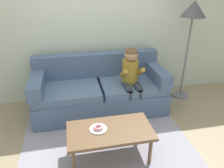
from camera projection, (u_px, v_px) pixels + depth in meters
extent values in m
plane|color=#9E896B|center=(106.00, 140.00, 3.01)|extent=(10.00, 10.00, 0.00)
cube|color=beige|center=(90.00, 21.00, 3.62)|extent=(8.00, 0.10, 2.80)
cube|color=#9993A3|center=(109.00, 152.00, 2.79)|extent=(2.27, 1.87, 0.01)
cube|color=slate|center=(100.00, 100.00, 3.64)|extent=(2.15, 0.90, 0.38)
cube|color=slate|center=(67.00, 91.00, 3.39)|extent=(1.03, 0.74, 0.12)
cube|color=slate|center=(132.00, 85.00, 3.58)|extent=(1.03, 0.74, 0.12)
cube|color=slate|center=(97.00, 64.00, 3.72)|extent=(2.15, 0.20, 0.41)
cube|color=slate|center=(37.00, 83.00, 3.28)|extent=(0.20, 0.90, 0.22)
cube|color=slate|center=(156.00, 73.00, 3.63)|extent=(0.20, 0.90, 0.22)
cube|color=brown|center=(110.00, 131.00, 2.57)|extent=(1.03, 0.54, 0.04)
cylinder|color=brown|center=(74.00, 163.00, 2.39)|extent=(0.04, 0.04, 0.38)
cylinder|color=brown|center=(150.00, 151.00, 2.56)|extent=(0.04, 0.04, 0.38)
cylinder|color=brown|center=(72.00, 138.00, 2.77)|extent=(0.04, 0.04, 0.38)
cylinder|color=brown|center=(139.00, 129.00, 2.93)|extent=(0.04, 0.04, 0.38)
cylinder|color=olive|center=(130.00, 72.00, 3.43)|extent=(0.26, 0.26, 0.40)
sphere|color=tan|center=(131.00, 55.00, 3.28)|extent=(0.21, 0.21, 0.21)
ellipsoid|color=brown|center=(131.00, 52.00, 3.26)|extent=(0.20, 0.20, 0.12)
cylinder|color=#333847|center=(127.00, 87.00, 3.37)|extent=(0.11, 0.30, 0.11)
cylinder|color=#333847|center=(129.00, 104.00, 3.34)|extent=(0.09, 0.09, 0.44)
cube|color=black|center=(130.00, 119.00, 3.41)|extent=(0.10, 0.20, 0.06)
cylinder|color=olive|center=(124.00, 73.00, 3.30)|extent=(0.07, 0.29, 0.23)
cylinder|color=#333847|center=(137.00, 86.00, 3.40)|extent=(0.11, 0.30, 0.11)
cylinder|color=#333847|center=(139.00, 103.00, 3.37)|extent=(0.09, 0.09, 0.44)
cube|color=black|center=(139.00, 118.00, 3.44)|extent=(0.10, 0.20, 0.06)
cylinder|color=olive|center=(140.00, 72.00, 3.35)|extent=(0.07, 0.29, 0.23)
cylinder|color=white|center=(98.00, 129.00, 2.56)|extent=(0.21, 0.21, 0.01)
torus|color=pink|center=(98.00, 127.00, 2.55)|extent=(0.17, 0.17, 0.04)
cube|color=gold|center=(85.00, 144.00, 2.91)|extent=(0.16, 0.09, 0.05)
cylinder|color=gold|center=(78.00, 145.00, 2.89)|extent=(0.06, 0.06, 0.05)
cylinder|color=gold|center=(91.00, 143.00, 2.92)|extent=(0.06, 0.06, 0.05)
cylinder|color=slate|center=(180.00, 95.00, 4.16)|extent=(0.30, 0.30, 0.03)
cylinder|color=slate|center=(186.00, 57.00, 3.82)|extent=(0.04, 0.04, 1.50)
cone|color=#4C4C51|center=(194.00, 9.00, 3.45)|extent=(0.41, 0.41, 0.26)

